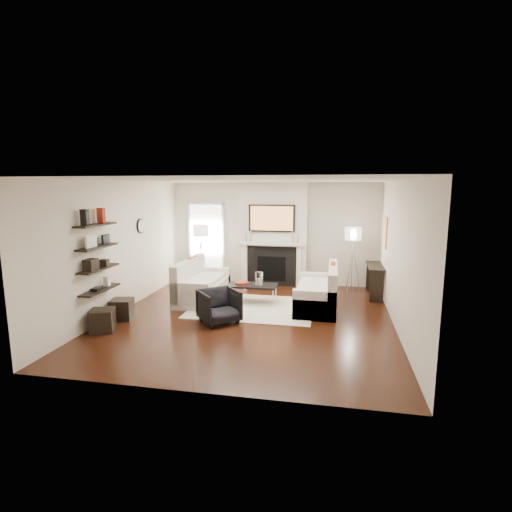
% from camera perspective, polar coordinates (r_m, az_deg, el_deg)
% --- Properties ---
extents(room_envelope, '(6.00, 6.00, 6.00)m').
position_cam_1_polar(room_envelope, '(7.72, -0.86, 0.72)').
color(room_envelope, '#34160B').
rests_on(room_envelope, ground).
extents(chimney_breast, '(1.80, 0.25, 2.70)m').
position_cam_1_polar(chimney_breast, '(10.52, 2.38, 3.14)').
color(chimney_breast, silver).
rests_on(chimney_breast, floor).
extents(fireplace_surround, '(1.30, 0.02, 1.04)m').
position_cam_1_polar(fireplace_surround, '(10.52, 2.24, -1.44)').
color(fireplace_surround, black).
rests_on(fireplace_surround, floor).
extents(firebox, '(0.75, 0.02, 0.65)m').
position_cam_1_polar(firebox, '(10.53, 2.23, -1.82)').
color(firebox, black).
rests_on(firebox, floor).
extents(mantel_pilaster_l, '(0.12, 0.08, 1.10)m').
position_cam_1_polar(mantel_pilaster_l, '(10.62, -1.62, -1.17)').
color(mantel_pilaster_l, white).
rests_on(mantel_pilaster_l, floor).
extents(mantel_pilaster_r, '(0.12, 0.08, 1.10)m').
position_cam_1_polar(mantel_pilaster_r, '(10.40, 6.14, -1.45)').
color(mantel_pilaster_r, white).
rests_on(mantel_pilaster_r, floor).
extents(mantel_shelf, '(1.70, 0.18, 0.07)m').
position_cam_1_polar(mantel_shelf, '(10.37, 2.22, 1.76)').
color(mantel_shelf, white).
rests_on(mantel_shelf, chimney_breast).
extents(tv_body, '(1.20, 0.06, 0.70)m').
position_cam_1_polar(tv_body, '(10.33, 2.27, 5.41)').
color(tv_body, black).
rests_on(tv_body, chimney_breast).
extents(tv_screen, '(1.10, 0.00, 0.62)m').
position_cam_1_polar(tv_screen, '(10.29, 2.24, 5.40)').
color(tv_screen, '#BF723F').
rests_on(tv_screen, tv_body).
extents(candlestick_l_tall, '(0.04, 0.04, 0.30)m').
position_cam_1_polar(candlestick_l_tall, '(10.46, -0.75, 2.86)').
color(candlestick_l_tall, silver).
rests_on(candlestick_l_tall, mantel_shelf).
extents(candlestick_l_short, '(0.04, 0.04, 0.24)m').
position_cam_1_polar(candlestick_l_short, '(10.49, -1.44, 2.71)').
color(candlestick_l_short, silver).
rests_on(candlestick_l_short, mantel_shelf).
extents(candlestick_r_tall, '(0.04, 0.04, 0.30)m').
position_cam_1_polar(candlestick_r_tall, '(10.29, 5.27, 2.70)').
color(candlestick_r_tall, silver).
rests_on(candlestick_r_tall, mantel_shelf).
extents(candlestick_r_short, '(0.04, 0.04, 0.24)m').
position_cam_1_polar(candlestick_r_short, '(10.28, 5.99, 2.52)').
color(candlestick_r_short, silver).
rests_on(candlestick_r_short, mantel_shelf).
extents(hallway_panel, '(0.90, 0.02, 2.10)m').
position_cam_1_polar(hallway_panel, '(11.09, -7.04, 1.85)').
color(hallway_panel, white).
rests_on(hallway_panel, floor).
extents(door_trim_l, '(0.06, 0.06, 2.16)m').
position_cam_1_polar(door_trim_l, '(11.23, -9.40, 1.89)').
color(door_trim_l, white).
rests_on(door_trim_l, floor).
extents(door_trim_r, '(0.06, 0.06, 2.16)m').
position_cam_1_polar(door_trim_r, '(10.93, -4.68, 1.78)').
color(door_trim_r, white).
rests_on(door_trim_r, floor).
extents(door_trim_top, '(1.02, 0.06, 0.06)m').
position_cam_1_polar(door_trim_top, '(10.98, -7.19, 7.43)').
color(door_trim_top, white).
rests_on(door_trim_top, wall_back).
extents(rug, '(2.60, 2.00, 0.01)m').
position_cam_1_polar(rug, '(8.69, -0.48, -7.36)').
color(rug, beige).
rests_on(rug, floor).
extents(loveseat_left_base, '(0.85, 1.80, 0.42)m').
position_cam_1_polar(loveseat_left_base, '(9.31, -7.62, -4.97)').
color(loveseat_left_base, beige).
rests_on(loveseat_left_base, floor).
extents(loveseat_left_back, '(0.18, 1.80, 0.80)m').
position_cam_1_polar(loveseat_left_back, '(9.34, -9.61, -2.97)').
color(loveseat_left_back, beige).
rests_on(loveseat_left_back, floor).
extents(loveseat_left_arm_n, '(0.85, 0.18, 0.60)m').
position_cam_1_polar(loveseat_left_arm_n, '(8.55, -9.37, -5.72)').
color(loveseat_left_arm_n, beige).
rests_on(loveseat_left_arm_n, floor).
extents(loveseat_left_arm_s, '(0.85, 0.18, 0.60)m').
position_cam_1_polar(loveseat_left_arm_s, '(10.03, -6.15, -3.33)').
color(loveseat_left_arm_s, beige).
rests_on(loveseat_left_arm_s, floor).
extents(loveseat_left_cushion, '(0.63, 1.44, 0.10)m').
position_cam_1_polar(loveseat_left_cushion, '(9.23, -7.36, -3.43)').
color(loveseat_left_cushion, beige).
rests_on(loveseat_left_cushion, loveseat_left_base).
extents(pillow_left_orange, '(0.10, 0.42, 0.42)m').
position_cam_1_polar(pillow_left_orange, '(9.58, -9.01, -1.39)').
color(pillow_left_orange, maroon).
rests_on(pillow_left_orange, loveseat_left_cushion).
extents(pillow_left_charcoal, '(0.10, 0.40, 0.40)m').
position_cam_1_polar(pillow_left_charcoal, '(9.03, -10.31, -2.17)').
color(pillow_left_charcoal, black).
rests_on(pillow_left_charcoal, loveseat_left_cushion).
extents(loveseat_right_base, '(0.85, 1.80, 0.42)m').
position_cam_1_polar(loveseat_right_base, '(8.70, 8.59, -6.04)').
color(loveseat_right_base, beige).
rests_on(loveseat_right_base, floor).
extents(loveseat_right_back, '(0.18, 1.80, 0.80)m').
position_cam_1_polar(loveseat_right_back, '(8.62, 10.88, -4.09)').
color(loveseat_right_back, beige).
rests_on(loveseat_right_back, floor).
extents(loveseat_right_arm_n, '(0.85, 0.18, 0.60)m').
position_cam_1_polar(loveseat_right_arm_n, '(7.90, 8.34, -6.99)').
color(loveseat_right_arm_n, beige).
rests_on(loveseat_right_arm_n, floor).
extents(loveseat_right_arm_s, '(0.85, 0.18, 0.60)m').
position_cam_1_polar(loveseat_right_arm_s, '(9.46, 8.83, -4.19)').
color(loveseat_right_arm_s, beige).
rests_on(loveseat_right_arm_s, floor).
extents(loveseat_right_cushion, '(0.63, 1.44, 0.10)m').
position_cam_1_polar(loveseat_right_cushion, '(8.64, 8.31, -4.36)').
color(loveseat_right_cushion, beige).
rests_on(loveseat_right_cushion, loveseat_right_base).
extents(pillow_right_orange, '(0.10, 0.42, 0.42)m').
position_cam_1_polar(pillow_right_orange, '(8.86, 10.93, -2.35)').
color(pillow_right_orange, maroon).
rests_on(pillow_right_orange, loveseat_right_cushion).
extents(pillow_right_charcoal, '(0.10, 0.40, 0.40)m').
position_cam_1_polar(pillow_right_charcoal, '(8.28, 10.91, -3.28)').
color(pillow_right_charcoal, black).
rests_on(pillow_right_charcoal, loveseat_right_cushion).
extents(coffee_table, '(1.10, 0.55, 0.04)m').
position_cam_1_polar(coffee_table, '(8.95, -0.51, -4.22)').
color(coffee_table, black).
rests_on(coffee_table, floor).
extents(coffee_leg_nw, '(0.02, 0.02, 0.38)m').
position_cam_1_polar(coffee_leg_nw, '(8.91, -3.96, -5.71)').
color(coffee_leg_nw, silver).
rests_on(coffee_leg_nw, floor).
extents(coffee_leg_ne, '(0.02, 0.02, 0.38)m').
position_cam_1_polar(coffee_leg_ne, '(8.71, 2.44, -6.06)').
color(coffee_leg_ne, silver).
rests_on(coffee_leg_ne, floor).
extents(coffee_leg_sw, '(0.02, 0.02, 0.38)m').
position_cam_1_polar(coffee_leg_sw, '(9.32, -3.26, -5.00)').
color(coffee_leg_sw, silver).
rests_on(coffee_leg_sw, floor).
extents(coffee_leg_se, '(0.02, 0.02, 0.38)m').
position_cam_1_polar(coffee_leg_se, '(9.13, 2.86, -5.31)').
color(coffee_leg_se, silver).
rests_on(coffee_leg_se, floor).
extents(hurricane_glass, '(0.18, 0.18, 0.31)m').
position_cam_1_polar(hurricane_glass, '(8.88, 0.44, -3.27)').
color(hurricane_glass, white).
rests_on(hurricane_glass, coffee_table).
extents(hurricane_candle, '(0.10, 0.10, 0.15)m').
position_cam_1_polar(hurricane_candle, '(8.90, 0.44, -3.67)').
color(hurricane_candle, white).
rests_on(hurricane_candle, coffee_table).
extents(copper_bowl, '(0.30, 0.30, 0.05)m').
position_cam_1_polar(copper_bowl, '(8.99, -2.07, -3.87)').
color(copper_bowl, '#BF391F').
rests_on(copper_bowl, coffee_table).
extents(armchair, '(0.94, 0.93, 0.71)m').
position_cam_1_polar(armchair, '(7.72, -5.29, -6.91)').
color(armchair, black).
rests_on(armchair, floor).
extents(lamp_left_post, '(0.02, 0.02, 1.20)m').
position_cam_1_polar(lamp_left_post, '(10.71, -7.80, -0.89)').
color(lamp_left_post, silver).
rests_on(lamp_left_post, floor).
extents(lamp_left_shade, '(0.40, 0.40, 0.30)m').
position_cam_1_polar(lamp_left_shade, '(10.58, -7.90, 3.64)').
color(lamp_left_shade, white).
rests_on(lamp_left_shade, lamp_left_post).
extents(lamp_left_leg_a, '(0.25, 0.02, 1.23)m').
position_cam_1_polar(lamp_left_leg_a, '(10.67, -7.24, -0.91)').
color(lamp_left_leg_a, silver).
rests_on(lamp_left_leg_a, floor).
extents(lamp_left_leg_b, '(0.14, 0.22, 1.23)m').
position_cam_1_polar(lamp_left_leg_b, '(10.81, -7.91, -0.79)').
color(lamp_left_leg_b, silver).
rests_on(lamp_left_leg_b, floor).
extents(lamp_left_leg_c, '(0.14, 0.22, 1.23)m').
position_cam_1_polar(lamp_left_leg_c, '(10.63, -8.24, -0.97)').
color(lamp_left_leg_c, silver).
rests_on(lamp_left_leg_c, floor).
extents(lamp_right_post, '(0.02, 0.02, 1.20)m').
position_cam_1_polar(lamp_right_post, '(10.18, 13.53, -1.63)').
color(lamp_right_post, silver).
rests_on(lamp_right_post, floor).
extents(lamp_right_shade, '(0.40, 0.40, 0.30)m').
position_cam_1_polar(lamp_right_shade, '(10.05, 13.72, 3.13)').
color(lamp_right_shade, white).
rests_on(lamp_right_shade, lamp_right_post).
extents(lamp_right_leg_a, '(0.25, 0.02, 1.23)m').
position_cam_1_polar(lamp_right_leg_a, '(10.18, 14.15, -1.65)').
color(lamp_right_leg_a, silver).
rests_on(lamp_right_leg_a, floor).
extents(lamp_right_leg_b, '(0.14, 0.22, 1.23)m').
position_cam_1_polar(lamp_right_leg_b, '(10.27, 13.20, -1.52)').
color(lamp_right_leg_b, silver).
rests_on(lamp_right_leg_b, floor).
extents(lamp_right_leg_c, '(0.14, 0.22, 1.23)m').
position_cam_1_polar(lamp_right_leg_c, '(10.08, 13.24, -1.72)').
color(lamp_right_leg_c, silver).
rests_on(lamp_right_leg_c, floor).
extents(console_top, '(0.35, 1.20, 0.04)m').
position_cam_1_polar(console_top, '(9.84, 16.67, -1.38)').
color(console_top, black).
rests_on(console_top, floor).
extents(console_leg_n, '(0.30, 0.04, 0.71)m').
position_cam_1_polar(console_leg_n, '(9.39, 16.87, -4.27)').
color(console_leg_n, black).
rests_on(console_leg_n, floor).
extents(console_leg_s, '(0.30, 0.04, 0.71)m').
position_cam_1_polar(console_leg_s, '(10.46, 16.28, -2.82)').
color(console_leg_s, black).
rests_on(console_leg_s, floor).
extents(wall_art, '(0.03, 0.70, 0.70)m').
position_cam_1_polar(wall_art, '(9.63, 17.91, 3.25)').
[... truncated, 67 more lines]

